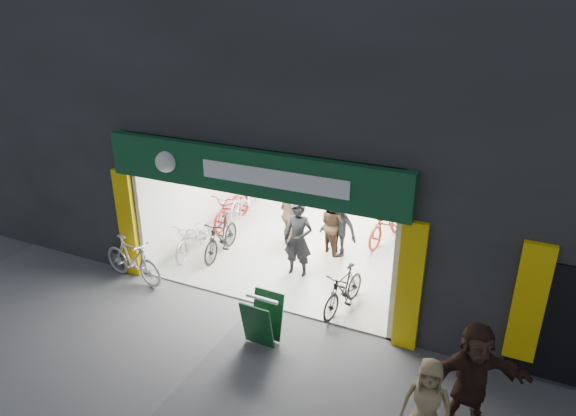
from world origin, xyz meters
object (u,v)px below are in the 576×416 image
Objects in this scene: bike_right_front at (343,290)px; pedestrian_near at (427,403)px; bike_left_front at (194,237)px; sandwich_board at (262,319)px; parked_bike at (133,259)px.

pedestrian_near is at bearing -41.11° from bike_right_front.
bike_left_front is 1.82× the size of sandwich_board.
bike_left_front is 0.97× the size of parked_bike.
bike_right_front is 1.98m from sandwich_board.
bike_left_front is at bearing 144.51° from pedestrian_near.
bike_right_front is 1.09× the size of pedestrian_near.
sandwich_board is at bearing -92.86° from parked_bike.
pedestrian_near is at bearing -16.85° from sandwich_board.
parked_bike reaches higher than sandwich_board.
sandwich_board is at bearing -111.23° from bike_right_front.
pedestrian_near is 1.53× the size of sandwich_board.
bike_right_front is at bearing -16.49° from bike_left_front.
parked_bike is at bearing 169.99° from sandwich_board.
pedestrian_near is (2.23, -2.78, 0.26)m from bike_right_front.
parked_bike is 1.22× the size of pedestrian_near.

